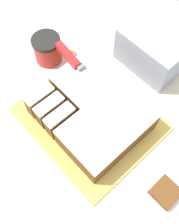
# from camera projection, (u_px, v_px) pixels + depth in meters

# --- Properties ---
(ground_plane) EXTENTS (8.00, 8.00, 0.00)m
(ground_plane) POSITION_uv_depth(u_px,v_px,m) (94.00, 176.00, 1.63)
(ground_plane) COLOR #7F705B
(countertop) EXTENTS (1.40, 1.10, 0.92)m
(countertop) POSITION_uv_depth(u_px,v_px,m) (96.00, 151.00, 1.23)
(countertop) COLOR beige
(countertop) RESTS_ON ground_plane
(cake_board) EXTENTS (0.39, 0.33, 0.01)m
(cake_board) POSITION_uv_depth(u_px,v_px,m) (90.00, 119.00, 0.79)
(cake_board) COLOR gold
(cake_board) RESTS_ON countertop
(cake) EXTENTS (0.31, 0.25, 0.08)m
(cake) POSITION_uv_depth(u_px,v_px,m) (92.00, 112.00, 0.75)
(cake) COLOR brown
(cake) RESTS_ON cake_board
(knife) EXTENTS (0.29, 0.06, 0.02)m
(knife) POSITION_uv_depth(u_px,v_px,m) (74.00, 61.00, 0.78)
(knife) COLOR silver
(knife) RESTS_ON cake
(coffee_cup) EXTENTS (0.09, 0.09, 0.09)m
(coffee_cup) POSITION_uv_depth(u_px,v_px,m) (47.00, 49.00, 0.86)
(coffee_cup) COLOR #B23333
(coffee_cup) RESTS_ON countertop
(paper_napkin) EXTENTS (0.11, 0.11, 0.01)m
(paper_napkin) POSITION_uv_depth(u_px,v_px,m) (164.00, 193.00, 0.69)
(paper_napkin) COLOR white
(paper_napkin) RESTS_ON countertop
(brownie) EXTENTS (0.07, 0.07, 0.02)m
(brownie) POSITION_uv_depth(u_px,v_px,m) (166.00, 192.00, 0.67)
(brownie) COLOR brown
(brownie) RESTS_ON paper_napkin
(storage_box) EXTENTS (0.21, 0.14, 0.12)m
(storage_box) POSITION_uv_depth(u_px,v_px,m) (152.00, 51.00, 0.84)
(storage_box) COLOR #8C99B2
(storage_box) RESTS_ON countertop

